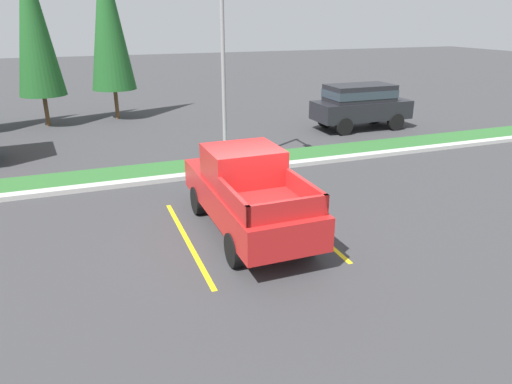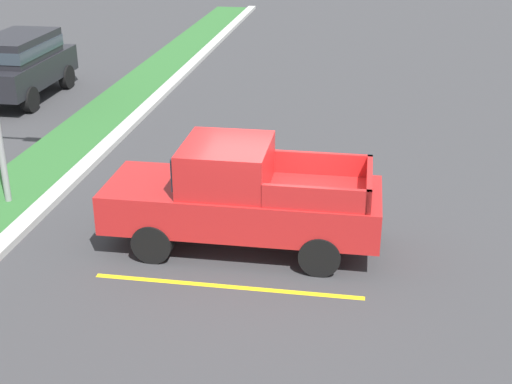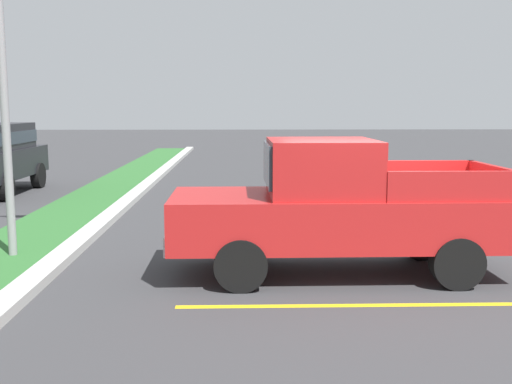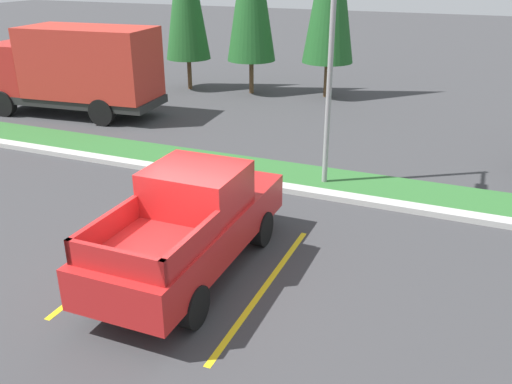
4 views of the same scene
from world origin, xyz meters
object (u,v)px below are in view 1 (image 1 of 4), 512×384
(street_light, at_px, (224,48))
(cypress_tree_left_inner, at_px, (32,21))
(cypress_tree_center, at_px, (108,17))
(suv_distant, at_px, (360,103))
(pickup_truck_main, at_px, (246,192))

(street_light, xyz_separation_m, cypress_tree_left_inner, (-6.21, 9.59, 0.80))
(cypress_tree_center, bearing_deg, suv_distant, -31.96)
(suv_distant, height_order, cypress_tree_center, cypress_tree_center)
(pickup_truck_main, distance_m, suv_distant, 12.53)
(suv_distant, bearing_deg, cypress_tree_center, 148.04)
(suv_distant, distance_m, street_light, 9.00)
(cypress_tree_center, bearing_deg, pickup_truck_main, -83.71)
(cypress_tree_left_inner, bearing_deg, cypress_tree_center, 9.73)
(pickup_truck_main, bearing_deg, cypress_tree_left_inner, 108.87)
(pickup_truck_main, height_order, street_light, street_light)
(suv_distant, relative_size, cypress_tree_left_inner, 0.55)
(street_light, bearing_deg, suv_distant, 24.64)
(cypress_tree_left_inner, bearing_deg, pickup_truck_main, -71.13)
(pickup_truck_main, distance_m, street_light, 6.20)
(street_light, distance_m, cypress_tree_left_inner, 11.45)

